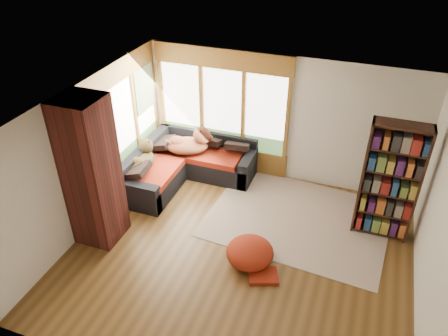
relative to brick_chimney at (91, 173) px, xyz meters
The scene contains 17 objects.
floor 2.75m from the brick_chimney, ahead, with size 5.50×5.50×0.00m, color #513416.
ceiling 2.75m from the brick_chimney, ahead, with size 5.50×5.50×0.00m, color white.
wall_back 3.73m from the brick_chimney, 49.90° to the left, with size 5.50×0.04×2.60m, color silver.
wall_front 3.22m from the brick_chimney, 41.86° to the right, with size 5.50×0.04×2.60m, color silver.
wall_left 0.49m from the brick_chimney, 135.00° to the left, with size 0.04×5.00×2.60m, color silver.
wall_right 5.16m from the brick_chimney, ahead, with size 0.04×5.00×2.60m, color silver.
windows_back 3.07m from the brick_chimney, 66.95° to the left, with size 2.82×0.10×1.90m.
windows_left 1.58m from the brick_chimney, 101.66° to the left, with size 0.10×2.62×1.90m.
roller_blind 2.44m from the brick_chimney, 96.95° to the left, with size 0.03×0.72×0.90m, color gray.
brick_chimney is the anchor object (origin of this frame).
sectional_sofa 2.32m from the brick_chimney, 77.71° to the left, with size 2.20×2.20×0.80m.
area_rug 3.74m from the brick_chimney, 26.60° to the left, with size 3.17×2.42×0.01m, color beige.
bookshelf 4.85m from the brick_chimney, 20.51° to the left, with size 0.92×0.31×2.15m.
pouf 2.85m from the brick_chimney, ahead, with size 0.77×0.77×0.42m, color #9A240E.
dog_tan 2.45m from the brick_chimney, 72.95° to the left, with size 1.02×0.79×0.50m.
dog_brindle 1.63m from the brick_chimney, 89.34° to the left, with size 0.49×0.76×0.40m.
throw_pillows 2.23m from the brick_chimney, 75.74° to the left, with size 1.98×1.68×0.45m.
Camera 1 is at (1.57, -5.09, 5.18)m, focal length 35.00 mm.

